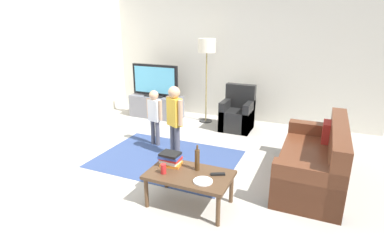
# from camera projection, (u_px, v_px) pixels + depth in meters

# --- Properties ---
(ground) EXTENTS (7.80, 7.80, 0.00)m
(ground) POSITION_uv_depth(u_px,v_px,m) (176.00, 174.00, 4.49)
(ground) COLOR #B2ADA3
(wall_back) EXTENTS (6.00, 0.12, 2.70)m
(wall_back) POSITION_uv_depth(u_px,v_px,m) (236.00, 58.00, 6.68)
(wall_back) COLOR silver
(wall_back) RESTS_ON ground
(wall_left) EXTENTS (0.12, 6.00, 2.70)m
(wall_left) POSITION_uv_depth(u_px,v_px,m) (16.00, 69.00, 5.20)
(wall_left) COLOR silver
(wall_left) RESTS_ON ground
(area_rug) EXTENTS (2.20, 1.60, 0.01)m
(area_rug) POSITION_uv_depth(u_px,v_px,m) (167.00, 159.00, 4.97)
(area_rug) COLOR #33477A
(area_rug) RESTS_ON ground
(tv_stand) EXTENTS (1.20, 0.44, 0.50)m
(tv_stand) POSITION_uv_depth(u_px,v_px,m) (156.00, 107.00, 7.03)
(tv_stand) COLOR slate
(tv_stand) RESTS_ON ground
(tv) EXTENTS (1.10, 0.28, 0.71)m
(tv) POSITION_uv_depth(u_px,v_px,m) (155.00, 81.00, 6.82)
(tv) COLOR black
(tv) RESTS_ON tv_stand
(couch) EXTENTS (0.80, 1.80, 0.86)m
(couch) POSITION_uv_depth(u_px,v_px,m) (317.00, 163.00, 4.18)
(couch) COLOR brown
(couch) RESTS_ON ground
(armchair) EXTENTS (0.60, 0.60, 0.90)m
(armchair) POSITION_uv_depth(u_px,v_px,m) (238.00, 115.00, 6.25)
(armchair) COLOR black
(armchair) RESTS_ON ground
(floor_lamp) EXTENTS (0.36, 0.36, 1.78)m
(floor_lamp) POSITION_uv_depth(u_px,v_px,m) (207.00, 50.00, 6.32)
(floor_lamp) COLOR #262626
(floor_lamp) RESTS_ON ground
(child_near_tv) EXTENTS (0.33, 0.16, 1.00)m
(child_near_tv) POSITION_uv_depth(u_px,v_px,m) (154.00, 113.00, 5.36)
(child_near_tv) COLOR #4C4C59
(child_near_tv) RESTS_ON ground
(child_center) EXTENTS (0.35, 0.24, 1.17)m
(child_center) POSITION_uv_depth(u_px,v_px,m) (175.00, 115.00, 4.88)
(child_center) COLOR #4C4C59
(child_center) RESTS_ON ground
(coffee_table) EXTENTS (1.00, 0.60, 0.42)m
(coffee_table) POSITION_uv_depth(u_px,v_px,m) (189.00, 177.00, 3.64)
(coffee_table) COLOR #513823
(coffee_table) RESTS_ON ground
(book_stack) EXTENTS (0.27, 0.22, 0.17)m
(book_stack) POSITION_uv_depth(u_px,v_px,m) (170.00, 159.00, 3.80)
(book_stack) COLOR orange
(book_stack) RESTS_ON coffee_table
(bottle) EXTENTS (0.06, 0.06, 0.32)m
(bottle) POSITION_uv_depth(u_px,v_px,m) (197.00, 160.00, 3.67)
(bottle) COLOR #4C3319
(bottle) RESTS_ON coffee_table
(tv_remote) EXTENTS (0.17, 0.12, 0.02)m
(tv_remote) POSITION_uv_depth(u_px,v_px,m) (218.00, 174.00, 3.59)
(tv_remote) COLOR black
(tv_remote) RESTS_ON coffee_table
(soda_can) EXTENTS (0.07, 0.07, 0.12)m
(soda_can) POSITION_uv_depth(u_px,v_px,m) (163.00, 169.00, 3.61)
(soda_can) COLOR red
(soda_can) RESTS_ON coffee_table
(plate) EXTENTS (0.22, 0.22, 0.02)m
(plate) POSITION_uv_depth(u_px,v_px,m) (203.00, 181.00, 3.43)
(plate) COLOR white
(plate) RESTS_ON coffee_table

